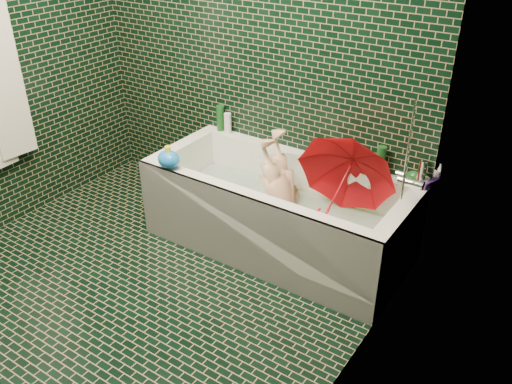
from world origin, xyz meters
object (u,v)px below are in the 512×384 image
Objects in this scene: child at (284,204)px; umbrella at (341,185)px; rubber_duck at (379,170)px; bath_toy at (169,159)px; bathtub at (277,219)px.

child is 0.46m from umbrella.
umbrella reaches higher than child.
bath_toy is at bearing -140.86° from rubber_duck.
umbrella is 3.23× the size of bath_toy.
rubber_duck is (0.51, 0.28, 0.28)m from child.
bath_toy is (-1.15, -0.65, 0.03)m from rubber_duck.
umbrella is 5.28× the size of rubber_duck.
rubber_duck reaches higher than child.
umbrella reaches higher than rubber_duck.
umbrella is at bearing 38.13° from bath_toy.
child is (0.02, 0.05, 0.10)m from bathtub.
bath_toy is (-0.61, -0.32, 0.40)m from bathtub.
bathtub is 2.90× the size of umbrella.
umbrella is (0.41, 0.06, 0.35)m from bathtub.
umbrella reaches higher than bathtub.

